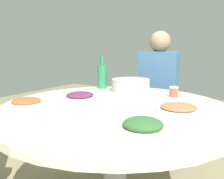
{
  "coord_description": "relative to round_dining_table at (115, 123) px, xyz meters",
  "views": [
    {
      "loc": [
        0.71,
        -1.11,
        1.08
      ],
      "look_at": [
        -0.03,
        0.02,
        0.83
      ],
      "focal_mm": 37.97,
      "sensor_mm": 36.0,
      "label": 1
    }
  ],
  "objects": [
    {
      "name": "tea_cup_far",
      "position": [
        0.2,
        0.43,
        0.13
      ],
      "size": [
        0.06,
        0.06,
        0.05
      ],
      "primitive_type": "cylinder",
      "color": "#D0513E",
      "rests_on": "round_dining_table"
    },
    {
      "name": "soup_bowl",
      "position": [
        0.02,
        -0.37,
        0.13
      ],
      "size": [
        0.29,
        0.32,
        0.06
      ],
      "color": "white",
      "rests_on": "round_dining_table"
    },
    {
      "name": "diner_left",
      "position": [
        -0.12,
        0.92,
        0.13
      ],
      "size": [
        0.36,
        0.38,
        0.76
      ],
      "color": "#2D333D",
      "rests_on": "stool_for_diner_left"
    },
    {
      "name": "stool_for_diner_left",
      "position": [
        -0.12,
        0.92,
        -0.41
      ],
      "size": [
        0.35,
        0.35,
        0.46
      ],
      "primitive_type": "cylinder",
      "color": "brown",
      "rests_on": "ground"
    },
    {
      "name": "dish_eggplant",
      "position": [
        -0.28,
        0.02,
        0.12
      ],
      "size": [
        0.24,
        0.24,
        0.05
      ],
      "color": "white",
      "rests_on": "round_dining_table"
    },
    {
      "name": "tea_cup_near",
      "position": [
        0.16,
        0.54,
        0.13
      ],
      "size": [
        0.06,
        0.06,
        0.05
      ],
      "primitive_type": "cylinder",
      "color": "silver",
      "rests_on": "round_dining_table"
    },
    {
      "name": "dish_greens",
      "position": [
        0.32,
        -0.29,
        0.13
      ],
      "size": [
        0.25,
        0.25,
        0.06
      ],
      "color": "white",
      "rests_on": "round_dining_table"
    },
    {
      "name": "dish_stirfry",
      "position": [
        -0.42,
        -0.28,
        0.12
      ],
      "size": [
        0.23,
        0.23,
        0.05
      ],
      "color": "white",
      "rests_on": "round_dining_table"
    },
    {
      "name": "green_bottle",
      "position": [
        -0.4,
        0.43,
        0.21
      ],
      "size": [
        0.08,
        0.08,
        0.25
      ],
      "color": "#28794C",
      "rests_on": "round_dining_table"
    },
    {
      "name": "tea_cup_side",
      "position": [
        -0.27,
        -0.53,
        0.13
      ],
      "size": [
        0.07,
        0.07,
        0.05
      ],
      "primitive_type": "cylinder",
      "color": "silver",
      "rests_on": "round_dining_table"
    },
    {
      "name": "rice_bowl",
      "position": [
        -0.15,
        0.45,
        0.15
      ],
      "size": [
        0.29,
        0.29,
        0.1
      ],
      "color": "#B2B5BA",
      "rests_on": "round_dining_table"
    },
    {
      "name": "dish_tofu_braise",
      "position": [
        0.34,
        0.09,
        0.12
      ],
      "size": [
        0.24,
        0.24,
        0.04
      ],
      "color": "white",
      "rests_on": "round_dining_table"
    },
    {
      "name": "round_dining_table",
      "position": [
        0.0,
        0.0,
        0.0
      ],
      "size": [
        1.33,
        1.33,
        0.74
      ],
      "color": "#99999E",
      "rests_on": "ground"
    }
  ]
}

